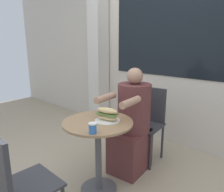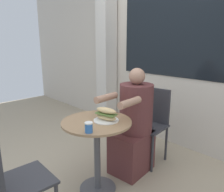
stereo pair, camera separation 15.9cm
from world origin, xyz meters
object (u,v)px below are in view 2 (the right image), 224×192
(empty_chair_across, at_px, (8,176))
(sandwich_on_plate, at_px, (106,115))
(diner_chair, at_px, (152,118))
(drink_cup, at_px, (89,127))
(seated_diner, at_px, (134,128))
(cafe_table, at_px, (97,141))

(empty_chair_across, relative_size, sandwich_on_plate, 3.77)
(diner_chair, relative_size, empty_chair_across, 1.00)
(sandwich_on_plate, bearing_deg, empty_chair_across, -91.89)
(empty_chair_across, bearing_deg, drink_cup, 78.52)
(seated_diner, xyz_separation_m, drink_cup, (0.15, -0.72, 0.26))
(diner_chair, bearing_deg, seated_diner, 85.84)
(diner_chair, distance_m, sandwich_on_plate, 0.83)
(drink_cup, bearing_deg, diner_chair, 99.00)
(cafe_table, distance_m, sandwich_on_plate, 0.26)
(sandwich_on_plate, bearing_deg, drink_cup, -69.49)
(seated_diner, relative_size, sandwich_on_plate, 4.96)
(cafe_table, relative_size, drink_cup, 8.43)
(cafe_table, height_order, sandwich_on_plate, sandwich_on_plate)
(cafe_table, distance_m, empty_chair_across, 0.80)
(diner_chair, bearing_deg, sandwich_on_plate, 88.15)
(empty_chair_across, height_order, drink_cup, empty_chair_across)
(seated_diner, relative_size, empty_chair_across, 1.31)
(seated_diner, height_order, drink_cup, seated_diner)
(cafe_table, bearing_deg, seated_diner, 89.49)
(empty_chair_across, bearing_deg, cafe_table, 93.14)
(sandwich_on_plate, xyz_separation_m, drink_cup, (0.10, -0.28, -0.01))
(seated_diner, relative_size, drink_cup, 13.65)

